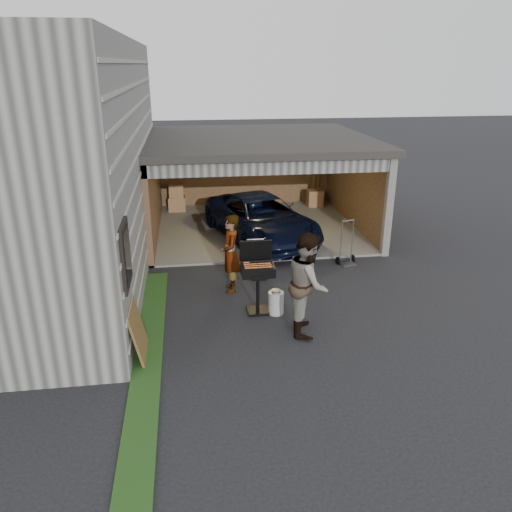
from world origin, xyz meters
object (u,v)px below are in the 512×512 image
Objects in this scene: plywood_panel at (138,331)px; bbq_grill at (258,272)px; man at (308,283)px; hand_truck at (347,256)px; minivan at (261,220)px; woman at (231,254)px; propane_tank at (276,303)px.

bbq_grill is at bearing 31.90° from plywood_panel.
plywood_panel is at bearing 109.99° from man.
hand_truck is at bearing -19.00° from man.
minivan is 4.53m from bbq_grill.
propane_tank is (0.83, -1.30, -0.67)m from woman.
woman is 3.25m from plywood_panel.
minivan is 3.54m from woman.
hand_truck is at bearing -63.49° from minivan.
plywood_panel is at bearing -157.08° from hand_truck.
woman is at bearing -173.17° from hand_truck.
minivan reaches higher than propane_tank.
hand_truck is (1.97, -2.11, -0.41)m from minivan.
plywood_panel is at bearing -148.10° from bbq_grill.
woman is 1.51× the size of hand_truck.
man is 4.16× the size of propane_tank.
man is at bearing 31.04° from woman.
minivan is 2.91m from hand_truck.
hand_truck is (2.71, 2.35, -0.68)m from bbq_grill.
plywood_panel is (-1.90, -2.61, -0.38)m from woman.
bbq_grill is at bearing -115.97° from minivan.
bbq_grill is at bearing -153.18° from hand_truck.
bbq_grill reaches higher than plywood_panel.
hand_truck reaches higher than propane_tank.
woman is at bearing 122.58° from propane_tank.
man reaches higher than bbq_grill.
woman is at bearing 42.65° from man.
minivan is 2.28× the size of man.
woman is 1.23m from bbq_grill.
minivan is 2.55× the size of woman.
bbq_grill is (-0.84, 0.94, -0.11)m from man.
bbq_grill is 3.65m from hand_truck.
man is at bearing -133.68° from hand_truck.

